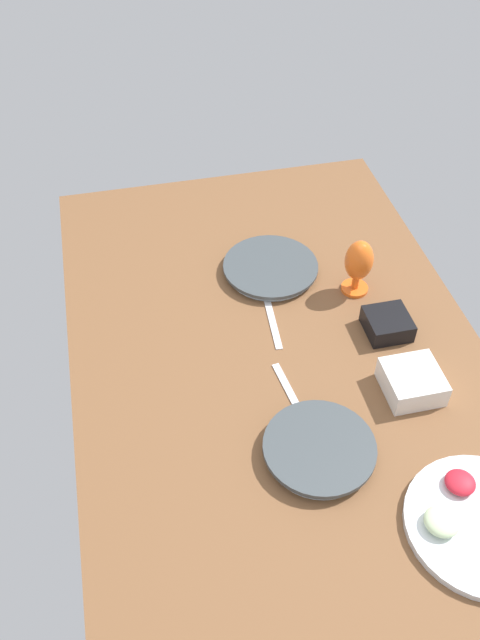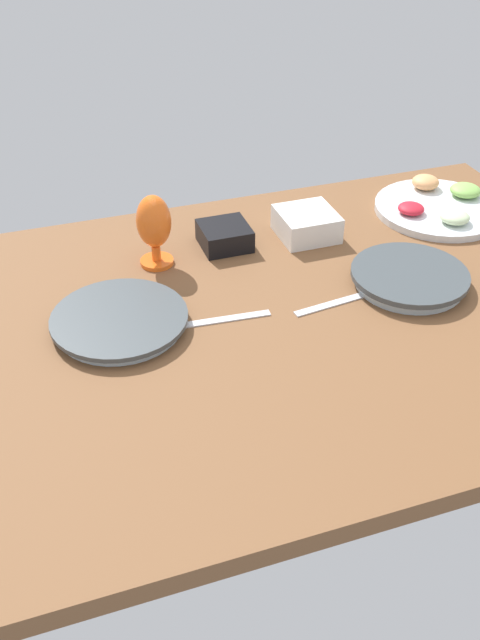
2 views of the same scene
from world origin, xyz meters
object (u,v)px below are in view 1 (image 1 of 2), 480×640
Objects in this scene: dinner_plate_right at (270,268)px; square_bowl_white at (412,381)px; square_bowl_black at (387,322)px; hurricane_glass_orange at (359,263)px; dinner_plate_left at (319,449)px.

square_bowl_white is (-49.06, -21.99, 2.07)cm from dinner_plate_right.
square_bowl_white is 20.25cm from square_bowl_black.
hurricane_glass_orange is 37.24cm from square_bowl_white.
square_bowl_white is at bearing -178.29° from hurricane_glass_orange.
square_bowl_black is at bearing -4.69° from square_bowl_white.
dinner_plate_left is 61.67cm from dinner_plate_right.
dinner_plate_right is at bearing 39.30° from square_bowl_black.
square_bowl_white reaches higher than dinner_plate_right.
hurricane_glass_orange is (49.11, -25.71, 8.08)cm from dinner_plate_left.
dinner_plate_left reaches higher than dinner_plate_right.
hurricane_glass_orange is at bearing -27.64° from dinner_plate_left.
square_bowl_black reaches higher than dinner_plate_right.
square_bowl_black is (-28.89, -23.65, 1.50)cm from dinner_plate_right.
hurricane_glass_orange is at bearing 9.45° from square_bowl_black.
dinner_plate_right is 25.69cm from hurricane_glass_orange.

